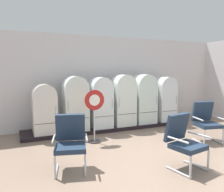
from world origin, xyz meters
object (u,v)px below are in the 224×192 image
object	(u,v)px
refrigerator_2	(100,101)
armchair_center	(183,139)
refrigerator_5	(164,97)
refrigerator_1	(75,102)
refrigerator_3	(123,98)
armchair_right	(206,120)
sign_stand	(94,115)
refrigerator_0	(44,108)
refrigerator_4	(144,97)
armchair_left	(70,140)

from	to	relation	value
refrigerator_2	armchair_center	bearing A→B (deg)	-81.16
refrigerator_2	refrigerator_5	xyz separation A→B (m)	(2.41, 0.02, -0.01)
refrigerator_1	refrigerator_2	distance (m)	0.80
refrigerator_3	refrigerator_5	distance (m)	1.63
armchair_right	sign_stand	xyz separation A→B (m)	(-2.76, 1.06, 0.15)
refrigerator_1	armchair_right	xyz separation A→B (m)	(3.00, -2.08, -0.39)
refrigerator_1	sign_stand	distance (m)	1.07
refrigerator_0	refrigerator_4	distance (m)	3.25
refrigerator_1	refrigerator_2	bearing A→B (deg)	1.49
refrigerator_1	refrigerator_4	bearing A→B (deg)	0.40
armchair_left	armchair_center	distance (m)	2.17
refrigerator_4	sign_stand	size ratio (longest dim) A/B	1.18
refrigerator_0	armchair_left	world-z (taller)	refrigerator_0
refrigerator_2	refrigerator_3	distance (m)	0.78
refrigerator_3	refrigerator_5	bearing A→B (deg)	1.53
armchair_center	sign_stand	distance (m)	2.41
refrigerator_2	armchair_right	bearing A→B (deg)	-43.57
refrigerator_2	armchair_left	world-z (taller)	refrigerator_2
armchair_left	armchair_center	bearing A→B (deg)	-22.36
sign_stand	refrigerator_0	bearing A→B (deg)	137.97
refrigerator_1	armchair_left	distance (m)	2.49
armchair_left	refrigerator_1	bearing A→B (deg)	73.24
refrigerator_2	refrigerator_3	xyz separation A→B (m)	(0.78, -0.02, 0.04)
refrigerator_1	refrigerator_2	xyz separation A→B (m)	(0.80, 0.02, -0.02)
refrigerator_0	armchair_center	size ratio (longest dim) A/B	1.33
refrigerator_3	armchair_center	distance (m)	3.22
armchair_center	sign_stand	size ratio (longest dim) A/B	0.76
refrigerator_5	armchair_center	bearing A→B (deg)	-120.65
refrigerator_3	sign_stand	size ratio (longest dim) A/B	1.18
refrigerator_2	armchair_center	distance (m)	3.26
refrigerator_1	refrigerator_5	xyz separation A→B (m)	(3.21, 0.04, -0.03)
refrigerator_1	armchair_right	size ratio (longest dim) A/B	1.53
refrigerator_1	refrigerator_2	world-z (taller)	refrigerator_1
refrigerator_2	sign_stand	world-z (taller)	refrigerator_2
armchair_center	refrigerator_5	bearing A→B (deg)	59.35
refrigerator_0	armchair_left	size ratio (longest dim) A/B	1.33
refrigerator_4	armchair_left	world-z (taller)	refrigerator_4
refrigerator_5	sign_stand	size ratio (longest dim) A/B	1.12
refrigerator_4	refrigerator_5	xyz separation A→B (m)	(0.85, 0.02, -0.05)
refrigerator_0	refrigerator_2	distance (m)	1.69
refrigerator_2	armchair_right	xyz separation A→B (m)	(2.21, -2.10, -0.37)
refrigerator_4	refrigerator_5	bearing A→B (deg)	1.68
refrigerator_1	armchair_center	world-z (taller)	refrigerator_1
refrigerator_0	refrigerator_5	size ratio (longest dim) A/B	0.90
refrigerator_1	armchair_right	distance (m)	3.67
refrigerator_5	sign_stand	xyz separation A→B (m)	(-2.97, -1.06, -0.21)
armchair_left	armchair_right	distance (m)	3.73
refrigerator_0	refrigerator_2	xyz separation A→B (m)	(1.69, 0.02, 0.10)
refrigerator_2	armchair_center	world-z (taller)	refrigerator_2
refrigerator_1	armchair_right	bearing A→B (deg)	-34.68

